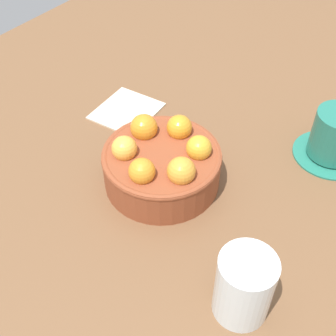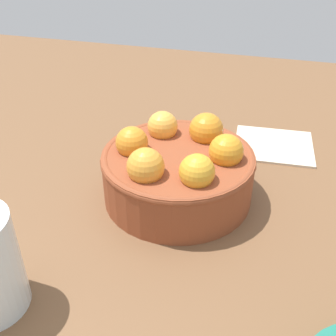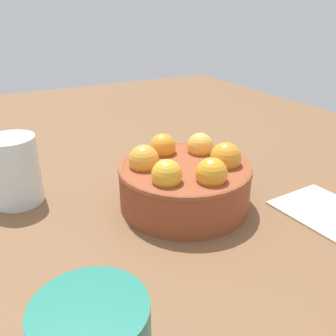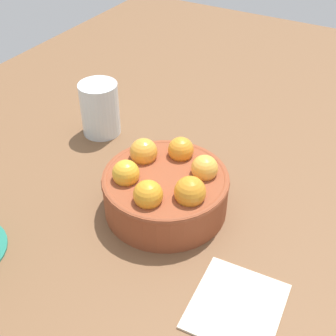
% 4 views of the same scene
% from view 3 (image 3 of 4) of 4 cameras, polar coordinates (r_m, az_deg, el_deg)
% --- Properties ---
extents(ground_plane, '(1.60, 1.10, 0.04)m').
position_cam_3_polar(ground_plane, '(0.50, 2.48, -7.57)').
color(ground_plane, brown).
extents(terracotta_bowl, '(0.17, 0.17, 0.09)m').
position_cam_3_polar(terracotta_bowl, '(0.47, 2.63, -1.80)').
color(terracotta_bowl, brown).
rests_on(terracotta_bowl, ground_plane).
extents(water_glass, '(0.06, 0.06, 0.09)m').
position_cam_3_polar(water_glass, '(0.52, -22.82, -0.36)').
color(water_glass, silver).
rests_on(water_glass, ground_plane).
extents(folded_napkin, '(0.11, 0.10, 0.01)m').
position_cam_3_polar(folded_napkin, '(0.51, 23.10, -5.96)').
color(folded_napkin, beige).
rests_on(folded_napkin, ground_plane).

